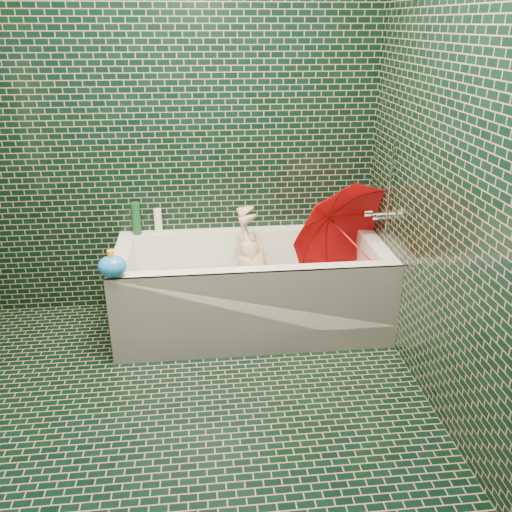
{
  "coord_description": "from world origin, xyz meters",
  "views": [
    {
      "loc": [
        0.14,
        -2.08,
        1.85
      ],
      "look_at": [
        0.46,
        0.82,
        0.58
      ],
      "focal_mm": 38.0,
      "sensor_mm": 36.0,
      "label": 1
    }
  ],
  "objects": [
    {
      "name": "floor",
      "position": [
        0.0,
        0.0,
        0.0
      ],
      "size": [
        2.8,
        2.8,
        0.0
      ],
      "primitive_type": "plane",
      "color": "black",
      "rests_on": "ground"
    },
    {
      "name": "wall_back",
      "position": [
        0.0,
        1.4,
        1.25
      ],
      "size": [
        2.8,
        0.0,
        2.8
      ],
      "primitive_type": "plane",
      "rotation": [
        1.57,
        0.0,
        0.0
      ],
      "color": "black",
      "rests_on": "floor"
    },
    {
      "name": "wall_front",
      "position": [
        0.0,
        -1.4,
        1.25
      ],
      "size": [
        2.8,
        0.0,
        2.8
      ],
      "primitive_type": "plane",
      "rotation": [
        -1.57,
        0.0,
        0.0
      ],
      "color": "black",
      "rests_on": "floor"
    },
    {
      "name": "wall_right",
      "position": [
        1.3,
        0.0,
        1.25
      ],
      "size": [
        0.0,
        2.8,
        2.8
      ],
      "primitive_type": "plane",
      "rotation": [
        1.57,
        0.0,
        -1.57
      ],
      "color": "black",
      "rests_on": "floor"
    },
    {
      "name": "bathtub",
      "position": [
        0.45,
        1.01,
        0.21
      ],
      "size": [
        1.7,
        0.75,
        0.55
      ],
      "color": "white",
      "rests_on": "floor"
    },
    {
      "name": "bath_mat",
      "position": [
        0.45,
        1.02,
        0.16
      ],
      "size": [
        1.35,
        0.47,
        0.01
      ],
      "primitive_type": "cube",
      "color": "#43CC28",
      "rests_on": "bathtub"
    },
    {
      "name": "water",
      "position": [
        0.45,
        1.02,
        0.3
      ],
      "size": [
        1.48,
        0.53,
        0.0
      ],
      "primitive_type": "cube",
      "color": "silver",
      "rests_on": "bathtub"
    },
    {
      "name": "faucet",
      "position": [
        1.26,
        1.02,
        0.77
      ],
      "size": [
        0.18,
        0.19,
        0.55
      ],
      "color": "silver",
      "rests_on": "wall_right"
    },
    {
      "name": "child",
      "position": [
        0.5,
        1.04,
        0.31
      ],
      "size": [
        1.0,
        0.43,
        0.39
      ],
      "primitive_type": "imported",
      "rotation": [
        -1.39,
        0.0,
        -1.65
      ],
      "color": "#D7A186",
      "rests_on": "bathtub"
    },
    {
      "name": "umbrella",
      "position": [
        1.08,
        0.97,
        0.58
      ],
      "size": [
        1.04,
        1.03,
        1.02
      ],
      "primitive_type": "imported",
      "rotation": [
        0.33,
        -0.41,
        0.25
      ],
      "color": "red",
      "rests_on": "bathtub"
    },
    {
      "name": "soap_bottle_a",
      "position": [
        1.25,
        1.33,
        0.55
      ],
      "size": [
        0.11,
        0.11,
        0.28
      ],
      "primitive_type": "imported",
      "rotation": [
        0.0,
        0.0,
        -0.06
      ],
      "color": "white",
      "rests_on": "bathtub"
    },
    {
      "name": "soap_bottle_b",
      "position": [
        1.25,
        1.32,
        0.55
      ],
      "size": [
        0.09,
        0.1,
        0.19
      ],
      "primitive_type": "imported",
      "rotation": [
        0.0,
        0.0,
        -0.1
      ],
      "color": "#451E71",
      "rests_on": "bathtub"
    },
    {
      "name": "soap_bottle_c",
      "position": [
        1.19,
        1.36,
        0.55
      ],
      "size": [
        0.13,
        0.13,
        0.16
      ],
      "primitive_type": "imported",
      "rotation": [
        0.0,
        0.0,
        0.03
      ],
      "color": "#134520",
      "rests_on": "bathtub"
    },
    {
      "name": "bottle_right_tall",
      "position": [
        1.04,
        1.33,
        0.65
      ],
      "size": [
        0.07,
        0.07,
        0.2
      ],
      "primitive_type": "cylinder",
      "rotation": [
        0.0,
        0.0,
        0.3
      ],
      "color": "#134520",
      "rests_on": "bathtub"
    },
    {
      "name": "bottle_right_pump",
      "position": [
        1.25,
        1.34,
        0.64
      ],
      "size": [
        0.06,
        0.06,
        0.19
      ],
      "primitive_type": "cylinder",
      "rotation": [
        0.0,
        0.0,
        0.26
      ],
      "color": "silver",
      "rests_on": "bathtub"
    },
    {
      "name": "bottle_left_tall",
      "position": [
        -0.28,
        1.34,
        0.66
      ],
      "size": [
        0.06,
        0.06,
        0.22
      ],
      "primitive_type": "cylinder",
      "rotation": [
        0.0,
        0.0,
        -0.09
      ],
      "color": "#134520",
      "rests_on": "bathtub"
    },
    {
      "name": "bottle_left_short",
      "position": [
        -0.14,
        1.36,
        0.63
      ],
      "size": [
        0.07,
        0.07,
        0.16
      ],
      "primitive_type": "cylinder",
      "rotation": [
        0.0,
        0.0,
        0.33
      ],
      "color": "white",
      "rests_on": "bathtub"
    },
    {
      "name": "rubber_duck",
      "position": [
        0.99,
        1.34,
        0.59
      ],
      "size": [
        0.12,
        0.08,
        0.1
      ],
      "rotation": [
        0.0,
        0.0,
        0.09
      ],
      "color": "yellow",
      "rests_on": "bathtub"
    },
    {
      "name": "bath_toy",
      "position": [
        -0.35,
        0.68,
        0.62
      ],
      "size": [
        0.19,
        0.18,
        0.15
      ],
      "rotation": [
        0.0,
        0.0,
        -0.38
      ],
      "color": "blue",
      "rests_on": "bathtub"
    }
  ]
}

